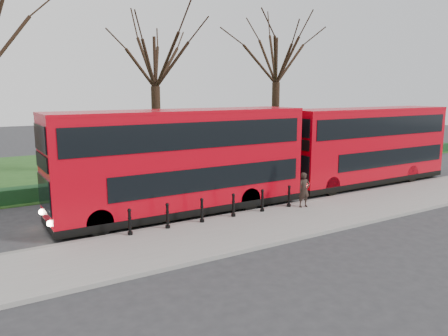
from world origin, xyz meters
TOP-DOWN VIEW (x-y plane):
  - ground at (0.00, 0.00)m, footprint 120.00×120.00m
  - pavement at (0.00, -3.00)m, footprint 60.00×4.00m
  - kerb at (0.00, -1.00)m, footprint 60.00×0.25m
  - grass_verge at (0.00, 15.00)m, footprint 60.00×18.00m
  - hedge at (0.00, 6.80)m, footprint 60.00×0.90m
  - yellow_line_outer at (0.00, -0.70)m, footprint 60.00×0.10m
  - yellow_line_inner at (0.00, -0.50)m, footprint 60.00×0.10m
  - tree_mid at (2.00, 10.00)m, footprint 6.92×6.92m
  - tree_right at (12.00, 10.00)m, footprint 7.33×7.33m
  - bollard_row at (-0.00, -1.35)m, footprint 8.12×0.15m
  - bus_lead at (-0.64, 0.82)m, footprint 12.09×2.77m
  - bus_rear at (11.95, 0.87)m, footprint 11.62×2.67m
  - pedestrian at (4.56, -1.76)m, footprint 0.65×0.47m

SIDE VIEW (x-z plane):
  - ground at x=0.00m, z-range 0.00..0.00m
  - yellow_line_outer at x=0.00m, z-range 0.00..0.01m
  - yellow_line_inner at x=0.00m, z-range 0.00..0.01m
  - grass_verge at x=0.00m, z-range 0.00..0.06m
  - pavement at x=0.00m, z-range 0.00..0.15m
  - kerb at x=0.00m, z-range -0.01..0.15m
  - hedge at x=0.00m, z-range 0.00..0.80m
  - bollard_row at x=0.00m, z-range 0.15..1.15m
  - pedestrian at x=4.56m, z-range 0.15..1.83m
  - bus_rear at x=11.95m, z-range 0.02..4.64m
  - bus_lead at x=-0.64m, z-range 0.02..4.83m
  - tree_mid at x=2.00m, z-range 2.45..13.26m
  - tree_right at x=12.00m, z-range 2.60..14.04m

